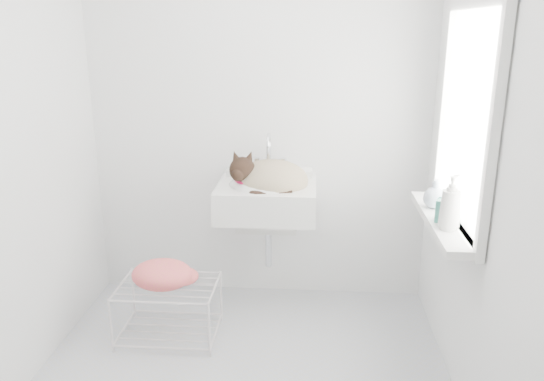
# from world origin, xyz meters

# --- Properties ---
(floor) EXTENTS (2.20, 2.00, 0.02)m
(floor) POSITION_xyz_m (0.00, 0.00, 0.00)
(floor) COLOR #B1B1B1
(floor) RESTS_ON ground
(back_wall) EXTENTS (2.20, 0.02, 2.50)m
(back_wall) POSITION_xyz_m (0.00, 1.00, 1.25)
(back_wall) COLOR white
(back_wall) RESTS_ON ground
(right_wall) EXTENTS (0.02, 2.00, 2.50)m
(right_wall) POSITION_xyz_m (1.10, 0.00, 1.25)
(right_wall) COLOR white
(right_wall) RESTS_ON ground
(left_wall) EXTENTS (0.02, 2.00, 2.50)m
(left_wall) POSITION_xyz_m (-1.10, 0.00, 1.25)
(left_wall) COLOR white
(left_wall) RESTS_ON ground
(window_glass) EXTENTS (0.01, 0.80, 1.00)m
(window_glass) POSITION_xyz_m (1.09, 0.20, 1.35)
(window_glass) COLOR white
(window_glass) RESTS_ON right_wall
(window_frame) EXTENTS (0.04, 0.90, 1.10)m
(window_frame) POSITION_xyz_m (1.07, 0.20, 1.35)
(window_frame) COLOR white
(window_frame) RESTS_ON right_wall
(windowsill) EXTENTS (0.16, 0.88, 0.04)m
(windowsill) POSITION_xyz_m (1.01, 0.20, 0.83)
(windowsill) COLOR white
(windowsill) RESTS_ON right_wall
(sink) EXTENTS (0.60, 0.53, 0.24)m
(sink) POSITION_xyz_m (0.07, 0.74, 0.85)
(sink) COLOR white
(sink) RESTS_ON back_wall
(faucet) EXTENTS (0.22, 0.15, 0.22)m
(faucet) POSITION_xyz_m (0.07, 0.92, 0.99)
(faucet) COLOR silver
(faucet) RESTS_ON sink
(cat) EXTENTS (0.48, 0.39, 0.29)m
(cat) POSITION_xyz_m (0.08, 0.72, 0.89)
(cat) COLOR tan
(cat) RESTS_ON sink
(wire_rack) EXTENTS (0.56, 0.39, 0.34)m
(wire_rack) POSITION_xyz_m (-0.48, 0.36, 0.15)
(wire_rack) COLOR silver
(wire_rack) RESTS_ON floor
(towel) EXTENTS (0.37, 0.27, 0.15)m
(towel) POSITION_xyz_m (-0.50, 0.34, 0.37)
(towel) COLOR gold
(towel) RESTS_ON wire_rack
(bottle_a) EXTENTS (0.12, 0.12, 0.22)m
(bottle_a) POSITION_xyz_m (1.00, 0.04, 0.85)
(bottle_a) COLOR silver
(bottle_a) RESTS_ON windowsill
(bottle_b) EXTENTS (0.10, 0.10, 0.17)m
(bottle_b) POSITION_xyz_m (1.00, 0.14, 0.85)
(bottle_b) COLOR teal
(bottle_b) RESTS_ON windowsill
(bottle_c) EXTENTS (0.16, 0.16, 0.15)m
(bottle_c) POSITION_xyz_m (1.00, 0.36, 0.85)
(bottle_c) COLOR #B0BBCD
(bottle_c) RESTS_ON windowsill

